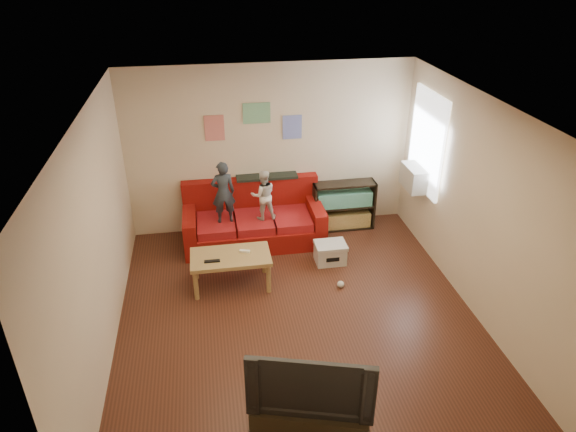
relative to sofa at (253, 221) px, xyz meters
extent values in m
cube|color=#4B2518|center=(0.35, -2.06, -0.33)|extent=(4.50, 5.00, 0.01)
cube|color=white|center=(0.35, -2.06, 2.38)|extent=(4.50, 5.00, 0.01)
cube|color=beige|center=(0.35, 0.44, 1.03)|extent=(4.50, 0.01, 2.70)
cube|color=beige|center=(0.35, -4.57, 1.03)|extent=(4.50, 0.01, 2.70)
cube|color=beige|center=(-1.91, -2.06, 1.03)|extent=(0.01, 5.00, 2.70)
cube|color=beige|center=(2.60, -2.06, 1.03)|extent=(0.01, 5.00, 2.70)
cube|color=maroon|center=(0.00, -0.07, -0.16)|extent=(2.17, 0.98, 0.33)
cube|color=maroon|center=(0.00, 0.32, 0.30)|extent=(2.17, 0.20, 0.60)
cube|color=maroon|center=(-0.99, -0.07, 0.14)|extent=(0.20, 0.98, 0.27)
cube|color=maroon|center=(0.99, -0.07, 0.14)|extent=(0.20, 0.98, 0.27)
cube|color=maroon|center=(-0.60, -0.15, 0.07)|extent=(0.56, 0.74, 0.13)
cube|color=maroon|center=(0.00, -0.15, 0.07)|extent=(0.56, 0.74, 0.13)
cube|color=maroon|center=(0.59, -0.15, 0.07)|extent=(0.56, 0.74, 0.13)
cube|color=black|center=(0.27, 0.32, 0.61)|extent=(0.98, 0.24, 0.04)
imported|color=#272E38|center=(-0.45, -0.17, 0.62)|extent=(0.38, 0.27, 0.98)
imported|color=silver|center=(0.15, -0.17, 0.53)|extent=(0.40, 0.32, 0.79)
cube|color=#A8864C|center=(-0.44, -1.22, 0.14)|extent=(1.08, 0.60, 0.05)
cylinder|color=#A8864C|center=(-0.93, -1.46, -0.10)|extent=(0.06, 0.06, 0.43)
cylinder|color=#A8864C|center=(0.05, -1.46, -0.10)|extent=(0.06, 0.06, 0.43)
cylinder|color=#A8864C|center=(-0.93, -0.97, -0.10)|extent=(0.06, 0.06, 0.43)
cylinder|color=#A8864C|center=(0.05, -0.97, -0.10)|extent=(0.06, 0.06, 0.43)
cube|color=black|center=(-0.69, -1.34, 0.18)|extent=(0.21, 0.06, 0.02)
cube|color=white|center=(-0.24, -1.17, 0.18)|extent=(0.15, 0.08, 0.03)
cube|color=black|center=(1.01, 0.12, 0.09)|extent=(0.03, 0.31, 0.82)
cube|color=black|center=(2.00, 0.12, 0.09)|extent=(0.03, 0.31, 0.82)
cube|color=black|center=(1.51, 0.12, -0.31)|extent=(1.02, 0.31, 0.03)
cube|color=black|center=(1.51, 0.12, 0.48)|extent=(1.02, 0.31, 0.03)
cube|color=black|center=(1.51, 0.12, 0.09)|extent=(0.96, 0.31, 0.03)
cube|color=olive|center=(1.51, 0.12, -0.17)|extent=(0.90, 0.26, 0.24)
cube|color=teal|center=(1.51, 0.12, 0.22)|extent=(0.90, 0.26, 0.24)
cube|color=white|center=(2.57, -0.41, 1.32)|extent=(0.04, 1.08, 1.48)
cube|color=#B7B2A3|center=(2.45, -0.41, 0.76)|extent=(0.28, 0.55, 0.35)
cube|color=#D87266|center=(-0.50, 0.42, 1.43)|extent=(0.30, 0.01, 0.40)
cube|color=#72B27F|center=(0.15, 0.42, 1.63)|extent=(0.42, 0.01, 0.32)
cube|color=#727FCC|center=(0.70, 0.42, 1.38)|extent=(0.30, 0.01, 0.38)
cube|color=silver|center=(1.05, -0.87, -0.19)|extent=(0.44, 0.33, 0.26)
cube|color=silver|center=(1.05, -0.87, -0.03)|extent=(0.46, 0.35, 0.05)
cube|color=black|center=(1.05, -1.04, -0.18)|extent=(0.20, 0.00, 0.07)
cube|color=#372E1E|center=(0.12, -3.85, -0.11)|extent=(1.16, 0.69, 0.41)
imported|color=black|center=(0.12, -3.85, 0.43)|extent=(1.16, 0.47, 0.67)
sphere|color=beige|center=(1.04, -1.52, -0.27)|extent=(0.10, 0.10, 0.10)
camera|label=1|loc=(-0.64, -7.15, 3.92)|focal=32.00mm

